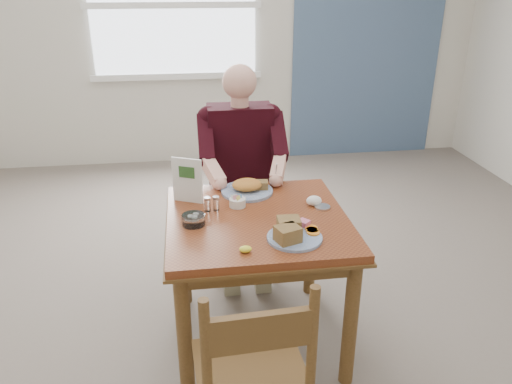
{
  "coord_description": "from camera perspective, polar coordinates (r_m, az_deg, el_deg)",
  "views": [
    {
      "loc": [
        -0.32,
        -2.23,
        1.87
      ],
      "look_at": [
        -0.01,
        0.0,
        0.89
      ],
      "focal_mm": 35.0,
      "sensor_mm": 36.0,
      "label": 1
    }
  ],
  "objects": [
    {
      "name": "napkin",
      "position": [
        2.64,
        6.64,
        -0.99
      ],
      "size": [
        0.1,
        0.09,
        0.05
      ],
      "primitive_type": "ellipsoid",
      "rotation": [
        0.0,
        0.0,
        0.39
      ],
      "color": "white",
      "rests_on": "table"
    },
    {
      "name": "diner",
      "position": [
        3.13,
        -1.68,
        3.86
      ],
      "size": [
        0.53,
        0.56,
        1.39
      ],
      "color": "gray",
      "rests_on": "chair_far"
    },
    {
      "name": "creamer",
      "position": [
        2.44,
        -7.16,
        -3.15
      ],
      "size": [
        0.14,
        0.14,
        0.05
      ],
      "color": "white",
      "rests_on": "table"
    },
    {
      "name": "wall_back",
      "position": [
        5.26,
        -4.74,
        18.39
      ],
      "size": [
        5.5,
        0.0,
        5.5
      ],
      "primitive_type": "plane",
      "rotation": [
        1.57,
        0.0,
        0.0
      ],
      "color": "beige",
      "rests_on": "ground"
    },
    {
      "name": "chair_far",
      "position": [
        3.34,
        -1.79,
        -1.0
      ],
      "size": [
        0.42,
        0.42,
        0.95
      ],
      "color": "brown",
      "rests_on": "ground"
    },
    {
      "name": "floor",
      "position": [
        2.92,
        0.15,
        -16.14
      ],
      "size": [
        6.0,
        6.0,
        0.0
      ],
      "primitive_type": "plane",
      "color": "#6B5F56",
      "rests_on": "ground"
    },
    {
      "name": "chair_near",
      "position": [
        2.0,
        -0.36,
        -20.45
      ],
      "size": [
        0.44,
        0.44,
        0.95
      ],
      "color": "brown",
      "rests_on": "ground"
    },
    {
      "name": "table",
      "position": [
        2.56,
        0.16,
        -5.08
      ],
      "size": [
        0.92,
        0.92,
        0.75
      ],
      "color": "brown",
      "rests_on": "ground"
    },
    {
      "name": "near_plate",
      "position": [
        2.3,
        4.13,
        -4.65
      ],
      "size": [
        0.3,
        0.3,
        0.09
      ],
      "color": "white",
      "rests_on": "table"
    },
    {
      "name": "accent_panel",
      "position": [
        5.57,
        12.83,
        18.21
      ],
      "size": [
        1.6,
        0.02,
        2.8
      ],
      "primitive_type": "cube",
      "color": "#435B7C",
      "rests_on": "ground"
    },
    {
      "name": "far_plate",
      "position": [
        2.78,
        -0.91,
        0.52
      ],
      "size": [
        0.32,
        0.32,
        0.08
      ],
      "color": "white",
      "rests_on": "table"
    },
    {
      "name": "lemon_wedge",
      "position": [
        2.2,
        -1.21,
        -6.55
      ],
      "size": [
        0.07,
        0.06,
        0.03
      ],
      "primitive_type": "ellipsoid",
      "rotation": [
        0.0,
        0.0,
        -0.36
      ],
      "color": "#FFF835",
      "rests_on": "table"
    },
    {
      "name": "menu",
      "position": [
        2.65,
        -7.86,
        1.36
      ],
      "size": [
        0.16,
        0.08,
        0.25
      ],
      "color": "white",
      "rests_on": "table"
    },
    {
      "name": "caddy",
      "position": [
        2.61,
        -2.14,
        -1.19
      ],
      "size": [
        0.11,
        0.11,
        0.06
      ],
      "color": "white",
      "rests_on": "table"
    },
    {
      "name": "metal_dish",
      "position": [
        2.62,
        7.6,
        -1.71
      ],
      "size": [
        0.1,
        0.1,
        0.01
      ],
      "primitive_type": "cylinder",
      "rotation": [
        0.0,
        0.0,
        0.31
      ],
      "color": "silver",
      "rests_on": "table"
    },
    {
      "name": "shakers",
      "position": [
        2.57,
        -5.08,
        -1.33
      ],
      "size": [
        0.08,
        0.04,
        0.08
      ],
      "color": "white",
      "rests_on": "table"
    },
    {
      "name": "window",
      "position": [
        5.2,
        -9.49,
        20.33
      ],
      "size": [
        1.72,
        0.04,
        1.42
      ],
      "color": "white",
      "rests_on": "wall_back"
    }
  ]
}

